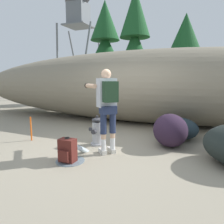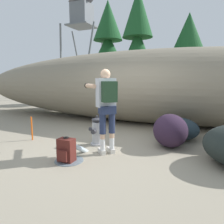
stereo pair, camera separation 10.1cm
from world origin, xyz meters
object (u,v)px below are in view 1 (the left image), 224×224
fire_hydrant (97,132)px  utility_worker (107,101)px  boulder_large (170,130)px  spare_backpack (67,151)px  boulder_mid (178,128)px  watchtower (79,18)px  survey_stake (31,129)px

fire_hydrant → utility_worker: size_ratio=0.40×
utility_worker → boulder_large: (1.14, 0.97, -0.72)m
fire_hydrant → spare_backpack: bearing=-91.3°
boulder_mid → watchtower: 16.00m
utility_worker → boulder_mid: size_ratio=1.65×
fire_hydrant → survey_stake: size_ratio=1.15×
utility_worker → boulder_mid: utility_worker is taller
fire_hydrant → boulder_mid: (1.68, 1.25, -0.04)m
boulder_mid → survey_stake: (-3.36, -1.61, 0.02)m
survey_stake → boulder_large: bearing=15.7°
boulder_large → watchtower: (-9.63, 11.52, 6.53)m
boulder_mid → watchtower: size_ratio=0.11×
boulder_mid → survey_stake: bearing=-154.4°
utility_worker → survey_stake: bearing=42.1°
utility_worker → watchtower: size_ratio=0.19×
boulder_large → fire_hydrant: bearing=-160.6°
fire_hydrant → spare_backpack: size_ratio=1.47×
utility_worker → watchtower: watchtower is taller
boulder_mid → watchtower: bearing=132.0°
spare_backpack → survey_stake: survey_stake is taller
utility_worker → watchtower: 16.18m
utility_worker → boulder_mid: bearing=-83.4°
fire_hydrant → boulder_mid: fire_hydrant is taller
boulder_large → watchtower: bearing=129.9°
watchtower → survey_stake: 15.46m
boulder_mid → watchtower: watchtower is taller
boulder_large → boulder_mid: size_ratio=0.87×
spare_backpack → survey_stake: size_ratio=0.78×
survey_stake → boulder_mid: bearing=25.6°
boulder_large → watchtower: 16.38m
fire_hydrant → boulder_large: bearing=19.4°
fire_hydrant → watchtower: watchtower is taller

